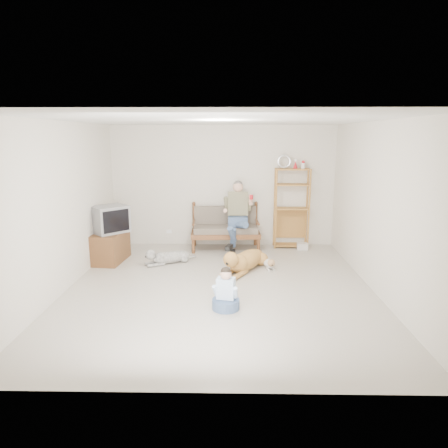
{
  "coord_description": "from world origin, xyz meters",
  "views": [
    {
      "loc": [
        0.19,
        -6.21,
        2.47
      ],
      "look_at": [
        0.05,
        1.0,
        0.87
      ],
      "focal_mm": 32.0,
      "sensor_mm": 36.0,
      "label": 1
    }
  ],
  "objects_px": {
    "loveseat": "(225,227)",
    "golden_retriever": "(244,261)",
    "etagere": "(291,207)",
    "tv_stand": "(110,247)"
  },
  "relations": [
    {
      "from": "loveseat",
      "to": "etagere",
      "type": "xyz_separation_m",
      "value": [
        1.47,
        0.14,
        0.42
      ]
    },
    {
      "from": "loveseat",
      "to": "golden_retriever",
      "type": "relative_size",
      "value": 1.08
    },
    {
      "from": "etagere",
      "to": "tv_stand",
      "type": "xyz_separation_m",
      "value": [
        -3.75,
        -1.13,
        -0.61
      ]
    },
    {
      "from": "tv_stand",
      "to": "golden_retriever",
      "type": "relative_size",
      "value": 0.66
    },
    {
      "from": "etagere",
      "to": "golden_retriever",
      "type": "xyz_separation_m",
      "value": [
        -1.1,
        -1.66,
        -0.71
      ]
    },
    {
      "from": "golden_retriever",
      "to": "tv_stand",
      "type": "bearing_deg",
      "value": -160.35
    },
    {
      "from": "etagere",
      "to": "loveseat",
      "type": "bearing_deg",
      "value": -174.54
    },
    {
      "from": "golden_retriever",
      "to": "etagere",
      "type": "bearing_deg",
      "value": 87.43
    },
    {
      "from": "etagere",
      "to": "golden_retriever",
      "type": "height_order",
      "value": "etagere"
    },
    {
      "from": "loveseat",
      "to": "etagere",
      "type": "height_order",
      "value": "etagere"
    }
  ]
}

